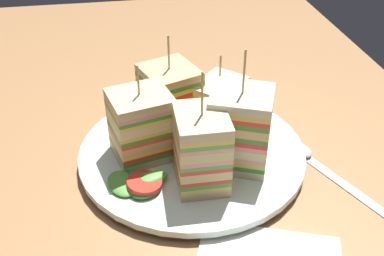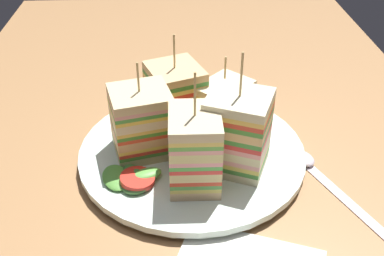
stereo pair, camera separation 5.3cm
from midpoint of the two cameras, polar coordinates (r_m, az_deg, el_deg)
ground_plane at (r=56.71cm, az=2.71°, el=-4.57°), size 118.67×70.87×1.80cm
plate at (r=55.59cm, az=2.76°, el=-3.14°), size 27.31×27.31×1.48cm
sandwich_wedge_0 at (r=52.35cm, az=-3.44°, el=0.45°), size 7.50×7.95×11.69cm
sandwich_wedge_1 at (r=47.99cm, az=3.06°, el=-2.81°), size 6.75×5.45×13.46cm
sandwich_wedge_2 at (r=50.55cm, az=8.70°, el=-0.60°), size 8.17×8.47×14.21cm
sandwich_wedge_3 at (r=57.27cm, az=6.61°, el=2.57°), size 8.24×8.19×10.11cm
sandwich_wedge_4 at (r=57.43cm, az=0.57°, el=3.87°), size 8.43×8.14×12.43cm
chip_pile at (r=53.92cm, az=2.91°, el=-2.14°), size 7.25×6.99×2.81cm
salad_garnish at (r=50.23cm, az=-4.28°, el=-6.36°), size 5.93×7.53×1.41cm
spoon at (r=56.26cm, az=17.98°, el=-5.26°), size 14.86×7.84×1.00cm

